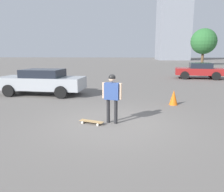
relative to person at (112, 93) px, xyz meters
name	(u,v)px	position (x,y,z in m)	size (l,w,h in m)	color
ground_plane	(112,123)	(0.00, 0.00, -1.02)	(220.00, 220.00, 0.00)	slate
person	(112,93)	(0.00, 0.00, 0.00)	(0.32, 0.64, 1.60)	#262628
skateboard	(91,122)	(0.14, -0.66, -0.94)	(0.45, 0.84, 0.09)	tan
car_parked_near	(42,81)	(-4.66, -4.25, -0.28)	(2.16, 4.74, 1.40)	#ADB2B7
car_parked_far	(199,70)	(-13.35, 6.69, -0.27)	(2.57, 4.32, 1.41)	maroon
tree_distant	(204,41)	(-37.49, 14.41, 3.45)	(4.83, 4.83, 6.90)	brown
traffic_cone	(174,97)	(-2.80, 2.49, -0.69)	(0.38, 0.38, 0.66)	orange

